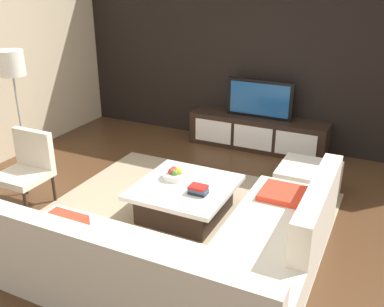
% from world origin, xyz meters
% --- Properties ---
extents(ground_plane, '(14.00, 14.00, 0.00)m').
position_xyz_m(ground_plane, '(0.00, 0.00, 0.00)').
color(ground_plane, '#4C301C').
extents(feature_wall_back, '(6.40, 0.12, 2.80)m').
position_xyz_m(feature_wall_back, '(0.00, 2.70, 1.40)').
color(feature_wall_back, black).
rests_on(feature_wall_back, ground).
extents(area_rug, '(3.11, 2.77, 0.01)m').
position_xyz_m(area_rug, '(-0.10, 0.00, 0.01)').
color(area_rug, tan).
rests_on(area_rug, ground).
extents(media_console, '(2.10, 0.49, 0.50)m').
position_xyz_m(media_console, '(-0.00, 2.40, 0.25)').
color(media_console, black).
rests_on(media_console, ground).
extents(television, '(1.01, 0.06, 0.58)m').
position_xyz_m(television, '(0.00, 2.40, 0.79)').
color(television, black).
rests_on(television, media_console).
extents(sectional_couch, '(2.49, 2.38, 0.80)m').
position_xyz_m(sectional_couch, '(0.53, -0.88, 0.28)').
color(sectional_couch, beige).
rests_on(sectional_couch, ground).
extents(coffee_table, '(1.03, 1.07, 0.38)m').
position_xyz_m(coffee_table, '(-0.10, 0.10, 0.20)').
color(coffee_table, black).
rests_on(coffee_table, ground).
extents(accent_chair_near, '(0.54, 0.53, 0.87)m').
position_xyz_m(accent_chair_near, '(-1.88, -0.41, 0.49)').
color(accent_chair_near, black).
rests_on(accent_chair_near, ground).
extents(floor_lamp, '(0.33, 0.33, 1.64)m').
position_xyz_m(floor_lamp, '(-2.62, 0.24, 1.39)').
color(floor_lamp, '#A5A5AA').
rests_on(floor_lamp, ground).
extents(ottoman, '(0.70, 0.70, 0.40)m').
position_xyz_m(ottoman, '(1.05, 1.13, 0.20)').
color(ottoman, beige).
rests_on(ottoman, ground).
extents(fruit_bowl, '(0.28, 0.28, 0.13)m').
position_xyz_m(fruit_bowl, '(-0.28, 0.20, 0.43)').
color(fruit_bowl, silver).
rests_on(fruit_bowl, coffee_table).
extents(book_stack, '(0.20, 0.14, 0.09)m').
position_xyz_m(book_stack, '(0.12, -0.02, 0.43)').
color(book_stack, '#1E232D').
rests_on(book_stack, coffee_table).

